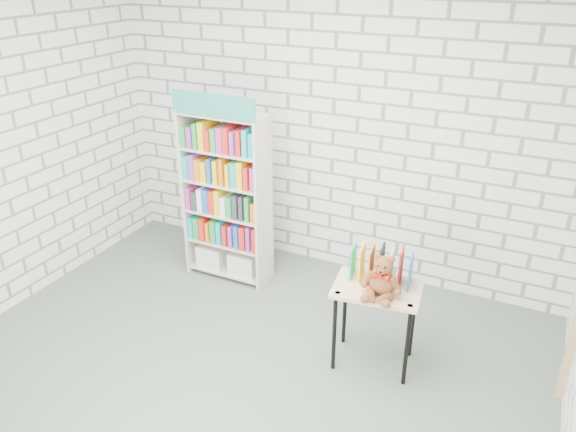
% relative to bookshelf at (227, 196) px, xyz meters
% --- Properties ---
extents(ground, '(4.50, 4.50, 0.00)m').
position_rel_bookshelf_xyz_m(ground, '(0.78, -1.36, -0.83)').
color(ground, '#505D4F').
rests_on(ground, ground).
extents(room_shell, '(4.52, 4.02, 2.81)m').
position_rel_bookshelf_xyz_m(room_shell, '(0.78, -1.36, 0.95)').
color(room_shell, silver).
rests_on(room_shell, ground).
extents(bookshelf, '(0.81, 0.32, 1.82)m').
position_rel_bookshelf_xyz_m(bookshelf, '(0.00, 0.00, 0.00)').
color(bookshelf, beige).
rests_on(bookshelf, ground).
extents(display_table, '(0.68, 0.52, 0.68)m').
position_rel_bookshelf_xyz_m(display_table, '(1.68, -0.66, -0.25)').
color(display_table, tan).
rests_on(display_table, ground).
extents(table_books, '(0.46, 0.25, 0.26)m').
position_rel_bookshelf_xyz_m(table_books, '(1.66, -0.56, -0.02)').
color(table_books, teal).
rests_on(table_books, display_table).
extents(teddy_bear, '(0.30, 0.27, 0.32)m').
position_rel_bookshelf_xyz_m(teddy_bear, '(1.73, -0.75, -0.03)').
color(teddy_bear, brown).
rests_on(teddy_bear, display_table).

